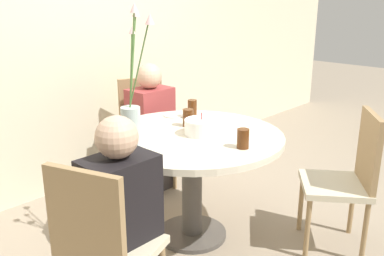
{
  "coord_description": "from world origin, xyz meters",
  "views": [
    {
      "loc": [
        -1.88,
        -1.78,
        1.58
      ],
      "look_at": [
        0.0,
        0.0,
        0.77
      ],
      "focal_mm": 40.0,
      "sensor_mm": 36.0,
      "label": 1
    }
  ],
  "objects": [
    {
      "name": "person_guest",
      "position": [
        0.32,
        0.77,
        0.5
      ],
      "size": [
        0.34,
        0.24,
        1.07
      ],
      "color": "#383333",
      "rests_on": "ground_plane"
    },
    {
      "name": "ground_plane",
      "position": [
        0.0,
        0.0,
        0.0
      ],
      "size": [
        16.0,
        16.0,
        0.0
      ],
      "primitive_type": "plane",
      "color": "gray"
    },
    {
      "name": "side_plate",
      "position": [
        0.22,
        0.39,
        0.74
      ],
      "size": [
        0.17,
        0.17,
        0.01
      ],
      "color": "silver",
      "rests_on": "dining_table"
    },
    {
      "name": "flower_vase",
      "position": [
        -0.43,
        0.06,
        0.95
      ],
      "size": [
        0.22,
        0.27,
        0.81
      ],
      "color": "#B2C6C1",
      "rests_on": "dining_table"
    },
    {
      "name": "person_woman",
      "position": [
        -0.78,
        -0.27,
        0.5
      ],
      "size": [
        0.34,
        0.24,
        1.07
      ],
      "color": "#383333",
      "rests_on": "ground_plane"
    },
    {
      "name": "chair_left_flank",
      "position": [
        0.38,
        0.91,
        0.51
      ],
      "size": [
        0.52,
        0.52,
        0.91
      ],
      "rotation": [
        0.0,
        0.0,
        -0.39
      ],
      "color": "beige",
      "rests_on": "ground_plane"
    },
    {
      "name": "chair_right_flank",
      "position": [
        -0.93,
        -0.32,
        0.51
      ],
      "size": [
        0.51,
        0.51,
        0.91
      ],
      "rotation": [
        0.0,
        0.0,
        1.9
      ],
      "color": "beige",
      "rests_on": "ground_plane"
    },
    {
      "name": "drink_glass_2",
      "position": [
        0.01,
        -0.39,
        0.79
      ],
      "size": [
        0.07,
        0.07,
        0.11
      ],
      "color": "#51280F",
      "rests_on": "dining_table"
    },
    {
      "name": "birthday_cake",
      "position": [
        0.04,
        -0.05,
        0.78
      ],
      "size": [
        0.22,
        0.22,
        0.14
      ],
      "color": "white",
      "rests_on": "dining_table"
    },
    {
      "name": "drink_glass_0",
      "position": [
        0.26,
        0.24,
        0.8
      ],
      "size": [
        0.06,
        0.06,
        0.14
      ],
      "color": "#51280F",
      "rests_on": "dining_table"
    },
    {
      "name": "dining_table",
      "position": [
        0.0,
        0.0,
        0.59
      ],
      "size": [
        1.17,
        1.17,
        0.73
      ],
      "color": "beige",
      "rests_on": "ground_plane"
    },
    {
      "name": "wall_back",
      "position": [
        0.0,
        1.31,
        1.3
      ],
      "size": [
        8.0,
        0.05,
        2.6
      ],
      "color": "beige",
      "rests_on": "ground_plane"
    },
    {
      "name": "chair_far_back",
      "position": [
        0.59,
        -0.8,
        0.51
      ],
      "size": [
        0.56,
        0.56,
        0.91
      ],
      "rotation": [
        0.0,
        0.0,
        3.78
      ],
      "color": "beige",
      "rests_on": "ground_plane"
    },
    {
      "name": "drink_glass_1",
      "position": [
        0.1,
        0.13,
        0.79
      ],
      "size": [
        0.07,
        0.07,
        0.12
      ],
      "color": "#51280F",
      "rests_on": "dining_table"
    }
  ]
}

